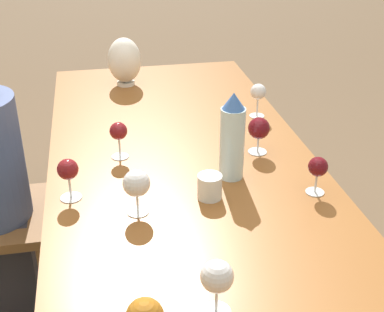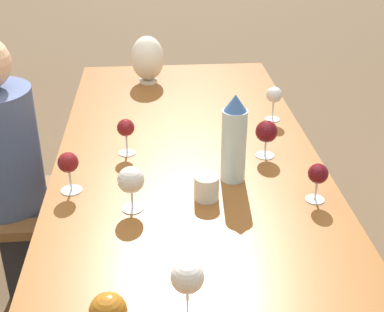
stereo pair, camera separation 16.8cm
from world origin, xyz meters
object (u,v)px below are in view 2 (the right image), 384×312
Objects in this scene: water_bottle at (234,139)px; wine_glass_3 at (131,181)px; wine_glass_2 at (126,129)px; wine_glass_6 at (266,132)px; water_tumbler at (206,187)px; wine_glass_0 at (108,312)px; vase at (148,59)px; person_far at (5,165)px; wine_glass_7 at (318,175)px; wine_glass_4 at (68,164)px; wine_glass_5 at (187,278)px; wine_glass_1 at (274,96)px.

wine_glass_3 is at bearing 116.04° from water_bottle.
wine_glass_2 is 0.99× the size of wine_glass_6.
water_tumbler is 0.58× the size of wine_glass_0.
water_bottle is at bearing -120.03° from wine_glass_2.
vase is 0.82m from person_far.
wine_glass_7 is at bearing -96.13° from water_tumbler.
wine_glass_3 is 1.13× the size of wine_glass_7.
wine_glass_0 is at bearing 176.16° from wine_glass_3.
wine_glass_2 is 0.68m from wine_glass_7.
wine_glass_5 is at bearing -149.59° from wine_glass_4.
wine_glass_1 and wine_glass_3 have the same top height.
wine_glass_7 is (-0.04, -0.33, 0.05)m from water_tumbler.
wine_glass_0 is at bearing 148.90° from wine_glass_6.
wine_glass_1 is 1.05× the size of wine_glass_6.
wine_glass_4 is at bearing 165.69° from vase.
wine_glass_5 is (-0.44, -0.13, 0.00)m from wine_glass_3.
vase reaches higher than wine_glass_5.
wine_glass_3 is 0.82m from person_far.
water_tumbler is (-0.12, 0.10, -0.10)m from water_bottle.
wine_glass_4 is at bearing 81.45° from wine_glass_7.
wine_glass_4 is at bearing -144.02° from person_far.
person_far is at bearing 24.26° from wine_glass_0.
wine_glass_1 reaches higher than wine_glass_0.
person_far reaches higher than vase.
wine_glass_1 reaches higher than wine_glass_7.
wine_glass_4 and wine_glass_6 have the same top height.
water_bottle reaches higher than vase.
water_bottle reaches higher than water_tumbler.
wine_glass_6 is (-0.79, -0.41, -0.03)m from vase.
wine_glass_3 is at bearing -3.84° from wine_glass_0.
wine_glass_0 is 0.19m from wine_glass_5.
water_bottle is 0.52m from wine_glass_4.
wine_glass_2 is (-0.73, 0.08, -0.02)m from vase.
wine_glass_0 is (-0.56, 0.26, 0.05)m from water_tumbler.
vase is 1.57× the size of wine_glass_5.
wine_glass_5 is (-0.56, -0.33, 0.01)m from wine_glass_4.
wine_glass_1 is at bearing -26.87° from water_bottle.
vase is 1.60× the size of wine_glass_1.
vase reaches higher than wine_glass_4.
vase is at bearing 2.97° from wine_glass_5.
water_bottle is at bearing -85.56° from wine_glass_4.
wine_glass_5 is at bearing 158.26° from wine_glass_1.
wine_glass_1 reaches higher than wine_glass_6.
vase is 1.69× the size of wine_glass_0.
vase is 0.20× the size of person_far.
water_tumbler is 0.67m from wine_glass_1.
water_bottle is at bearing 153.13° from wine_glass_1.
wine_glass_7 is (0.00, -0.56, -0.01)m from wine_glass_3.
wine_glass_1 reaches higher than wine_glass_2.
water_tumbler is 0.58× the size of wine_glass_6.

